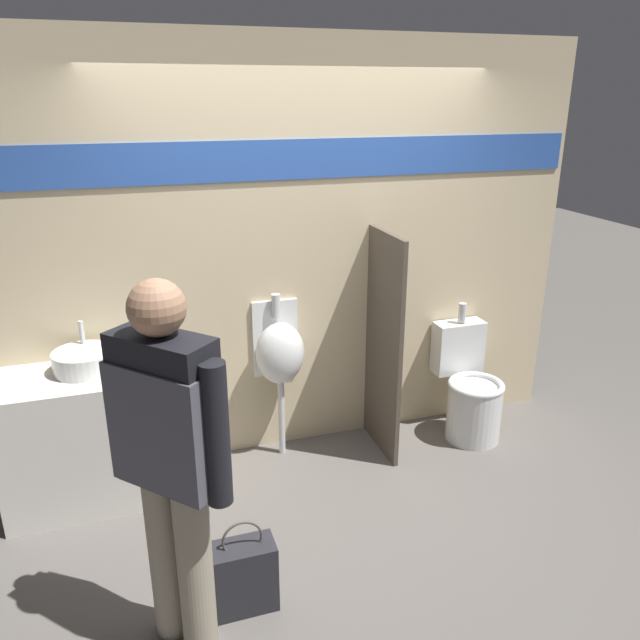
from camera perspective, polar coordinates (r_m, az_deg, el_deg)
name	(u,v)px	position (r m, az deg, el deg)	size (l,w,h in m)	color
ground_plane	(328,482)	(4.13, 0.76, -14.61)	(16.00, 16.00, 0.00)	#5B5651
display_wall	(300,254)	(4.09, -1.89, 6.07)	(3.88, 0.07, 2.70)	beige
sink_counter	(85,438)	(4.03, -20.66, -10.09)	(0.93, 0.52, 0.83)	silver
sink_basin	(84,361)	(3.87, -20.76, -3.50)	(0.35, 0.35, 0.26)	silver
cell_phone	(127,376)	(3.74, -17.22, -4.87)	(0.07, 0.14, 0.01)	black
divider_near_counter	(384,346)	(4.17, 5.83, -2.37)	(0.03, 0.54, 1.53)	#4C4238
urinal_near_counter	(280,353)	(4.10, -3.71, -3.03)	(0.32, 0.26, 1.13)	silver
toilet	(470,393)	(4.62, 13.54, -6.51)	(0.40, 0.56, 0.94)	silver
person_in_vest	(170,448)	(2.66, -13.56, -11.30)	(0.47, 0.48, 1.71)	gray
shopping_bag	(244,575)	(3.23, -6.94, -22.17)	(0.30, 0.17, 0.49)	#232328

